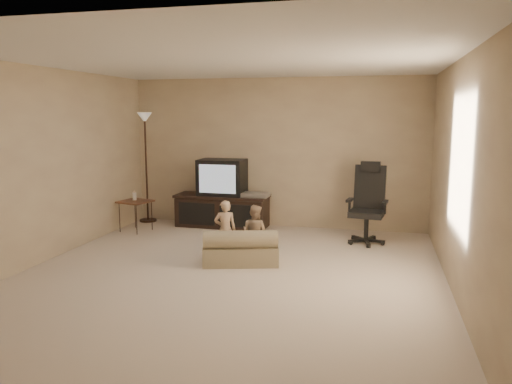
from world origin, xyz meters
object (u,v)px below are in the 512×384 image
at_px(toddler_left, 225,230).
at_px(floor_lamp, 145,143).
at_px(toddler_right, 255,232).
at_px(tv_stand, 223,199).
at_px(child_sofa, 241,250).
at_px(side_table, 135,202).
at_px(office_chair, 367,214).

bearing_deg(toddler_left, floor_lamp, -61.50).
bearing_deg(toddler_right, tv_stand, -42.68).
height_order(child_sofa, toddler_right, toddler_right).
relative_size(side_table, floor_lamp, 0.35).
bearing_deg(floor_lamp, office_chair, -8.68).
xyz_separation_m(office_chair, toddler_left, (-1.79, -1.33, -0.04)).
xyz_separation_m(office_chair, toddler_right, (-1.41, -1.26, -0.07)).
height_order(tv_stand, floor_lamp, floor_lamp).
bearing_deg(toddler_left, side_table, -50.27).
bearing_deg(toddler_right, floor_lamp, -19.24).
relative_size(office_chair, child_sofa, 1.14).
relative_size(floor_lamp, toddler_left, 2.44).
xyz_separation_m(tv_stand, side_table, (-1.28, -0.68, 0.01)).
bearing_deg(tv_stand, side_table, -151.42).
bearing_deg(tv_stand, toddler_right, -59.90).
relative_size(office_chair, side_table, 1.77).
distance_m(tv_stand, office_chair, 2.48).
bearing_deg(side_table, floor_lamp, 101.28).
bearing_deg(office_chair, toddler_right, -130.81).
xyz_separation_m(floor_lamp, toddler_right, (2.44, -1.85, -1.04)).
relative_size(office_chair, floor_lamp, 0.63).
bearing_deg(side_table, office_chair, 2.29).
xyz_separation_m(child_sofa, toddler_left, (-0.25, 0.16, 0.21)).
relative_size(tv_stand, office_chair, 1.34).
relative_size(side_table, toddler_right, 0.93).
distance_m(tv_stand, toddler_left, 1.97).
relative_size(tv_stand, floor_lamp, 0.84).
bearing_deg(office_chair, toddler_left, -135.95).
distance_m(floor_lamp, toddler_right, 3.23).
distance_m(tv_stand, child_sofa, 2.23).
xyz_separation_m(floor_lamp, child_sofa, (2.31, -2.08, -1.22)).
relative_size(toddler_left, toddler_right, 1.08).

